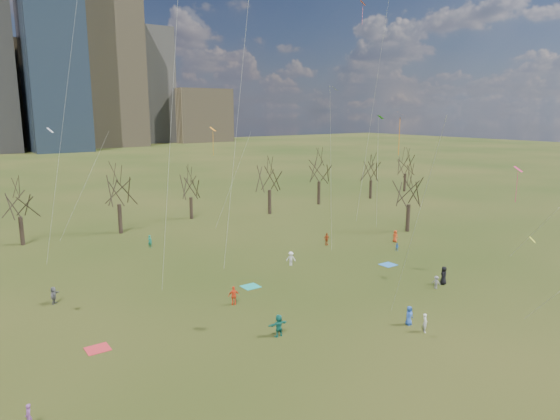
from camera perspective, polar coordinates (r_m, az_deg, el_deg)
ground at (r=41.91m, az=9.73°, el=-12.09°), size 500.00×500.00×0.00m
bare_tree_row at (r=70.57m, az=-11.97°, el=2.56°), size 113.04×29.80×9.50m
blanket_teal at (r=48.28m, az=-3.37°, el=-8.72°), size 1.60×1.50×0.03m
blanket_navy at (r=55.99m, az=12.25°, el=-6.12°), size 1.60×1.50×0.03m
blanket_crimson at (r=38.71m, az=-20.11°, el=-14.68°), size 1.60×1.50×0.03m
person_0 at (r=41.16m, az=14.55°, el=-11.60°), size 0.78×0.54×1.53m
person_1 at (r=40.24m, az=16.24°, el=-12.27°), size 0.61×0.64×1.48m
person_3 at (r=49.75m, az=17.42°, el=-7.88°), size 0.69×0.91×1.25m
person_4 at (r=43.82m, az=-5.29°, el=-9.73°), size 1.07×0.72×1.68m
person_5 at (r=37.99m, az=-0.15°, el=-13.06°), size 1.61×0.57×1.71m
person_6 at (r=51.04m, az=18.21°, el=-7.12°), size 1.04×0.91×1.80m
person_7 at (r=31.37m, az=-26.80°, el=-20.32°), size 0.38×0.54×1.39m
person_8 at (r=61.53m, az=13.25°, el=-4.14°), size 0.56×0.59×0.95m
person_9 at (r=54.32m, az=1.26°, el=-5.57°), size 1.13×1.07×1.54m
person_10 at (r=62.65m, az=5.35°, el=-3.32°), size 0.91×0.39×1.55m
person_11 at (r=48.14m, az=-24.45°, el=-8.86°), size 1.16×1.45×1.55m
person_12 at (r=65.49m, az=13.03°, el=-2.93°), size 0.62×0.83×1.53m
person_13 at (r=63.32m, az=-14.65°, el=-3.48°), size 0.64×0.69×1.57m
kites_airborne at (r=47.69m, az=0.33°, el=7.86°), size 55.24×49.87×32.05m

